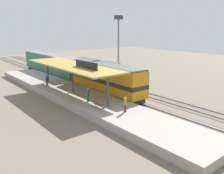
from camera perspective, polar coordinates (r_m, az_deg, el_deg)
ground_plane at (r=38.45m, az=-0.56°, el=-0.78°), size 120.00×120.00×0.00m
track_near at (r=37.27m, az=-2.97°, el=-1.23°), size 3.20×110.00×0.16m
track_far at (r=40.06m, az=2.36°, el=-0.14°), size 3.20×110.00×0.16m
platform at (r=34.77m, az=-9.12°, el=-1.80°), size 6.00×44.00×0.90m
station_canopy at (r=33.81m, az=-9.31°, el=4.84°), size 5.20×18.00×4.70m
platform_bench at (r=27.14m, az=-3.01°, el=-4.21°), size 0.44×1.70×0.50m
locomotive at (r=35.48m, az=-1.52°, el=1.96°), size 2.93×14.43×4.44m
passenger_carriage_single at (r=50.76m, az=-14.03°, el=5.10°), size 2.90×20.00×4.24m
freight_car at (r=45.72m, az=-4.15°, el=4.10°), size 2.80×12.00×3.54m
light_mast at (r=44.54m, az=1.52°, el=12.19°), size 1.10×1.10×11.70m
person_waiting at (r=25.97m, az=3.11°, el=-3.88°), size 0.34×0.34×1.71m
person_walking at (r=38.52m, az=-15.01°, el=1.60°), size 0.34×0.34×1.71m
person_boarding at (r=29.64m, az=-5.65°, el=-1.65°), size 0.34×0.34×1.71m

